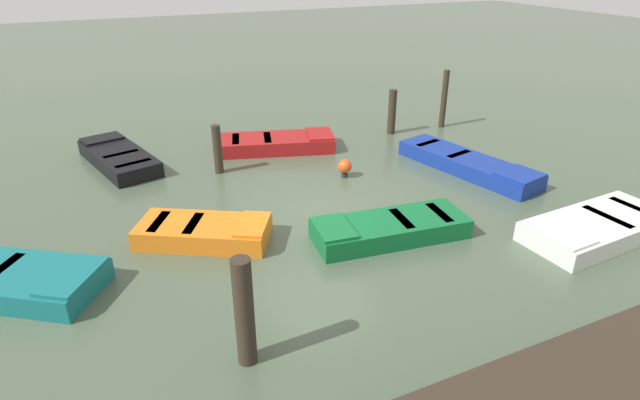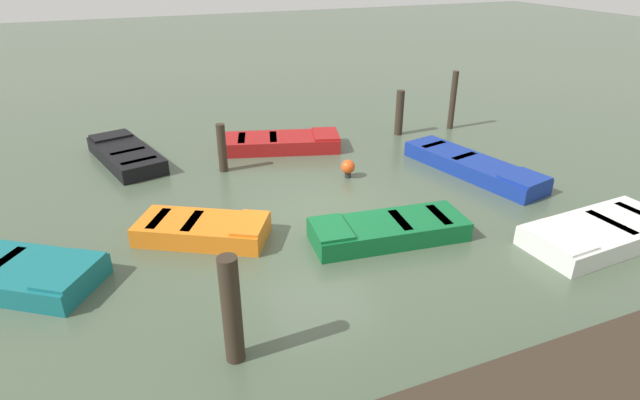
% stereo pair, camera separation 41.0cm
% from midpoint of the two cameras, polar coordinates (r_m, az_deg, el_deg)
% --- Properties ---
extents(ground_plane, '(80.00, 80.00, 0.00)m').
position_cam_midpoint_polar(ground_plane, '(11.59, -1.01, -1.56)').
color(ground_plane, '#475642').
extents(dock_segment, '(5.85, 1.52, 0.95)m').
position_cam_midpoint_polar(dock_segment, '(6.96, 26.60, -17.96)').
color(dock_segment, '#33281E').
rests_on(dock_segment, ground_plane).
extents(rowboat_orange, '(2.83, 2.30, 0.46)m').
position_cam_midpoint_polar(rowboat_orange, '(10.76, -13.64, -3.38)').
color(rowboat_orange, orange).
rests_on(rowboat_orange, ground_plane).
extents(rowboat_teal, '(3.20, 2.79, 0.46)m').
position_cam_midpoint_polar(rowboat_teal, '(10.54, -31.47, -7.50)').
color(rowboat_teal, '#14666B').
rests_on(rowboat_teal, ground_plane).
extents(rowboat_red, '(3.54, 2.13, 0.46)m').
position_cam_midpoint_polar(rowboat_red, '(15.36, -5.50, 6.28)').
color(rowboat_red, maroon).
rests_on(rowboat_red, ground_plane).
extents(rowboat_blue, '(1.93, 4.14, 0.46)m').
position_cam_midpoint_polar(rowboat_blue, '(14.24, 15.19, 3.85)').
color(rowboat_blue, navy).
rests_on(rowboat_blue, ground_plane).
extents(rowboat_white, '(3.31, 1.62, 0.46)m').
position_cam_midpoint_polar(rowboat_white, '(11.93, 27.30, -2.69)').
color(rowboat_white, silver).
rests_on(rowboat_white, ground_plane).
extents(rowboat_black, '(1.97, 3.37, 0.46)m').
position_cam_midpoint_polar(rowboat_black, '(15.30, -22.01, 4.38)').
color(rowboat_black, black).
rests_on(rowboat_black, ground_plane).
extents(rowboat_green, '(3.27, 1.49, 0.46)m').
position_cam_midpoint_polar(rowboat_green, '(10.64, 6.53, -3.10)').
color(rowboat_green, '#0F602D').
rests_on(rowboat_green, ground_plane).
extents(mooring_piling_near_left, '(0.19, 0.19, 1.87)m').
position_cam_midpoint_polar(mooring_piling_near_left, '(17.60, 12.82, 10.78)').
color(mooring_piling_near_left, '#33281E').
rests_on(mooring_piling_near_left, ground_plane).
extents(mooring_piling_mid_left, '(0.28, 0.28, 1.71)m').
position_cam_midpoint_polar(mooring_piling_mid_left, '(7.37, -9.94, -12.11)').
color(mooring_piling_mid_left, '#33281E').
rests_on(mooring_piling_mid_left, ground_plane).
extents(mooring_piling_far_right, '(0.23, 0.23, 1.29)m').
position_cam_midpoint_polar(mooring_piling_far_right, '(13.83, -12.04, 5.47)').
color(mooring_piling_far_right, '#33281E').
rests_on(mooring_piling_far_right, ground_plane).
extents(mooring_piling_far_left, '(0.25, 0.25, 1.41)m').
position_cam_midpoint_polar(mooring_piling_far_left, '(16.71, 7.22, 9.59)').
color(mooring_piling_far_left, '#33281E').
rests_on(mooring_piling_far_left, ground_plane).
extents(marker_buoy, '(0.36, 0.36, 0.48)m').
position_cam_midpoint_polar(marker_buoy, '(13.38, 1.86, 3.67)').
color(marker_buoy, '#262626').
rests_on(marker_buoy, ground_plane).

